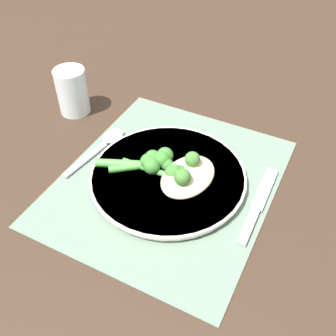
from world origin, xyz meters
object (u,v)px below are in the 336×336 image
at_px(broccoli_stalk_front, 158,160).
at_px(knife, 258,205).
at_px(chicken_fillet, 187,177).
at_px(plate, 168,177).
at_px(water_glass, 72,91).
at_px(broccoli_stalk_left, 144,162).
at_px(spoon, 108,141).
at_px(broccoli_stalk_right, 171,173).

distance_m(broccoli_stalk_front, knife, 0.19).
xyz_separation_m(chicken_fillet, knife, (-0.02, 0.12, -0.02)).
bearing_deg(plate, water_glass, -110.22).
relative_size(plate, water_glass, 2.79).
bearing_deg(broccoli_stalk_front, chicken_fillet, 40.37).
xyz_separation_m(broccoli_stalk_left, water_glass, (-0.11, -0.23, 0.02)).
relative_size(broccoli_stalk_front, spoon, 0.64).
distance_m(chicken_fillet, broccoli_stalk_right, 0.03).
bearing_deg(water_glass, knife, 78.67).
bearing_deg(broccoli_stalk_left, knife, 72.28).
bearing_deg(broccoli_stalk_left, spoon, -134.42).
distance_m(plate, spoon, 0.16).
xyz_separation_m(chicken_fillet, broccoli_stalk_right, (0.00, -0.03, 0.00)).
xyz_separation_m(knife, water_glass, (-0.09, -0.43, 0.04)).
xyz_separation_m(broccoli_stalk_left, knife, (-0.02, 0.20, -0.02)).
bearing_deg(plate, spoon, -104.00).
height_order(broccoli_stalk_left, spoon, broccoli_stalk_left).
bearing_deg(broccoli_stalk_left, broccoli_stalk_right, 65.02).
relative_size(chicken_fillet, spoon, 0.77).
bearing_deg(spoon, plate, -5.86).
xyz_separation_m(spoon, water_glass, (-0.06, -0.12, 0.04)).
relative_size(knife, water_glass, 1.85).
xyz_separation_m(broccoli_stalk_front, broccoli_stalk_left, (0.02, -0.02, 0.00)).
relative_size(chicken_fillet, broccoli_stalk_right, 1.02).
relative_size(plate, knife, 1.51).
height_order(broccoli_stalk_right, broccoli_stalk_left, broccoli_stalk_right).
height_order(plate, broccoli_stalk_right, broccoli_stalk_right).
xyz_separation_m(chicken_fillet, broccoli_stalk_left, (0.00, -0.08, 0.00)).
height_order(spoon, water_glass, water_glass).
height_order(chicken_fillet, broccoli_stalk_left, broccoli_stalk_left).
relative_size(plate, chicken_fillet, 2.22).
bearing_deg(broccoli_stalk_right, broccoli_stalk_front, -118.77).
xyz_separation_m(broccoli_stalk_right, broccoli_stalk_left, (-0.00, -0.05, 0.00)).
relative_size(broccoli_stalk_front, broccoli_stalk_left, 0.89).
bearing_deg(chicken_fillet, broccoli_stalk_front, -102.29).
bearing_deg(broccoli_stalk_front, water_glass, -147.07).
bearing_deg(chicken_fillet, knife, 97.66).
height_order(knife, spoon, spoon).
bearing_deg(water_glass, spoon, 62.86).
distance_m(plate, knife, 0.16).
relative_size(broccoli_stalk_front, water_glass, 1.04).
distance_m(knife, spoon, 0.31).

